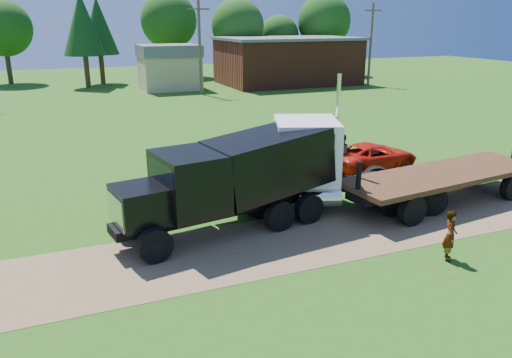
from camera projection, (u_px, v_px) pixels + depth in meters
name	position (u px, v px, depth m)	size (l,w,h in m)	color
ground	(318.00, 236.00, 17.45)	(140.00, 140.00, 0.00)	#2B5512
dirt_track	(318.00, 236.00, 17.44)	(120.00, 4.20, 0.01)	brown
white_semi_tractor	(308.00, 163.00, 19.76)	(8.75, 5.45, 5.22)	black
black_dump_truck	(233.00, 177.00, 17.56)	(8.29, 3.71, 3.52)	black
orange_pickup	(372.00, 156.00, 25.02)	(2.24, 4.86, 1.35)	red
flatbed_trailer	(442.00, 179.00, 20.38)	(9.37, 3.75, 2.34)	#3A1E12
spectator_a	(450.00, 235.00, 15.50)	(0.60, 0.39, 1.63)	#999999
spectator_b	(341.00, 153.00, 24.46)	(0.93, 0.73, 1.92)	#999999
brick_building	(287.00, 60.00, 58.39)	(15.40, 10.40, 5.30)	maroon
tan_shed	(169.00, 67.00, 53.40)	(6.20, 5.40, 4.70)	tan
utility_poles	(200.00, 46.00, 49.02)	(42.20, 0.28, 9.00)	brown
tree_row	(160.00, 25.00, 60.69)	(55.38, 13.75, 10.73)	#3E2519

